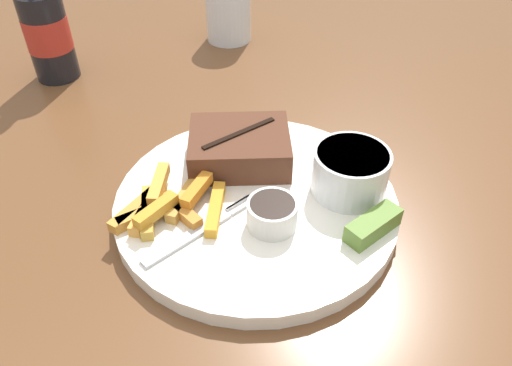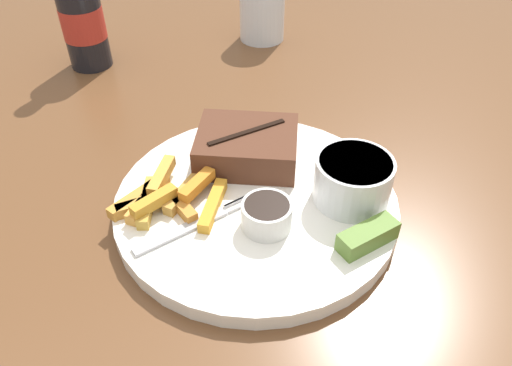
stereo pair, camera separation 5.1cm
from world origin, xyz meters
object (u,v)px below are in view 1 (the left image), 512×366
Objects in this scene: pickle_spear at (373,225)px; fork_utensil at (196,232)px; beer_bottle at (47,31)px; coleslaw_cup at (351,170)px; drinking_glass at (228,10)px; dipping_sauce_cup at (272,213)px; dinner_plate at (256,203)px; steak_portion at (240,147)px.

pickle_spear is 0.48× the size of fork_utensil.
fork_utensil is 0.43m from beer_bottle.
coleslaw_cup reaches higher than pickle_spear.
fork_utensil is at bearing 172.61° from coleslaw_cup.
drinking_glass reaches higher than pickle_spear.
drinking_glass is at bearing -2.79° from beer_bottle.
dinner_plate is at bearing 81.70° from dipping_sauce_cup.
pickle_spear is (0.08, -0.06, -0.01)m from dipping_sauce_cup.
beer_bottle is at bearing 103.35° from dipping_sauce_cup.
beer_bottle is (-0.11, 0.45, 0.04)m from dipping_sauce_cup.
steak_portion is at bearing 78.42° from dipping_sauce_cup.
drinking_glass reaches higher than coleslaw_cup.
fork_utensil is at bearing 150.57° from pickle_spear.
fork_utensil is (-0.09, -0.08, -0.02)m from steak_portion.
dipping_sauce_cup is 0.25× the size of beer_bottle.
pickle_spear is 0.17m from fork_utensil.
dinner_plate is 0.43m from beer_bottle.
dinner_plate is 5.95× the size of dipping_sauce_cup.
fork_utensil is 0.66× the size of beer_bottle.
fork_utensil is (-0.17, 0.02, -0.03)m from coleslaw_cup.
dinner_plate is 0.11m from coleslaw_cup.
drinking_glass reaches higher than dinner_plate.
coleslaw_cup reaches higher than steak_portion.
coleslaw_cup is 0.44m from drinking_glass.
dipping_sauce_cup is 0.46m from beer_bottle.
coleslaw_cup reaches higher than fork_utensil.
fork_utensil is at bearing -167.91° from dinner_plate.
dipping_sauce_cup reaches higher than pickle_spear.
dipping_sauce_cup is (-0.02, -0.11, -0.00)m from steak_portion.
beer_bottle is at bearing 105.50° from dinner_plate.
fork_utensil is at bearing 159.97° from dipping_sauce_cup.
drinking_glass reaches higher than dipping_sauce_cup.
steak_portion is 2.80× the size of dipping_sauce_cup.
steak_portion is at bearing -69.44° from beer_bottle.
dinner_plate is 2.12× the size of steak_portion.
drinking_glass is at bearing 64.32° from steak_portion.
coleslaw_cup is at bearing 73.13° from pickle_spear.
dipping_sauce_cup is at bearing -98.30° from dinner_plate.
coleslaw_cup is 0.10m from dipping_sauce_cup.
drinking_glass is at bearing 78.48° from pickle_spear.
beer_bottle reaches higher than steak_portion.
drinking_glass is (0.16, 0.33, 0.01)m from steak_portion.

